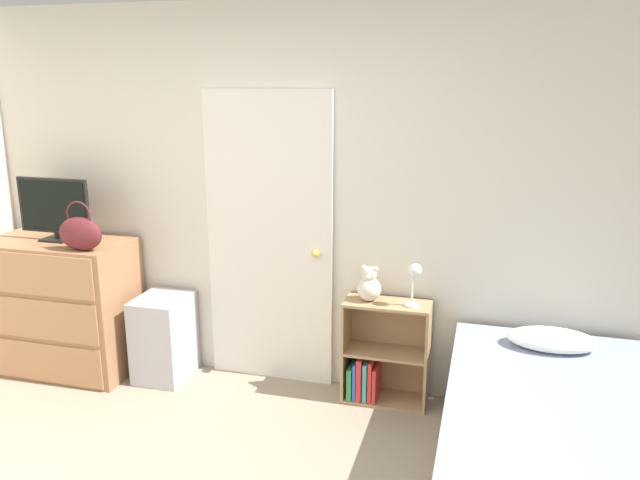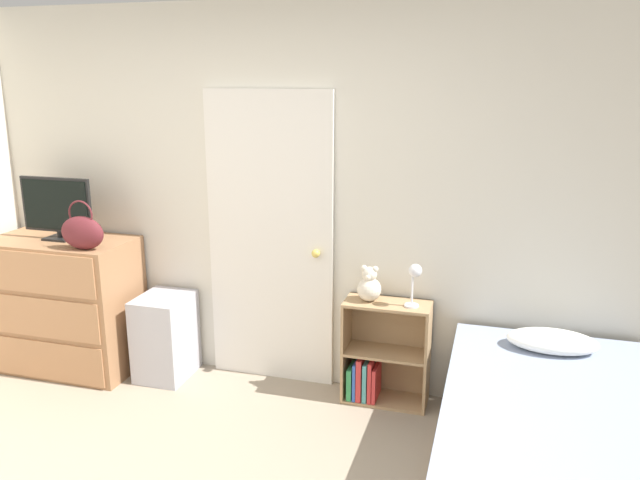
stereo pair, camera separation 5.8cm
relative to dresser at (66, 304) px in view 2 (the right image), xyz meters
The scene contains 10 objects.
wall_back 1.72m from the dresser, 12.18° to the left, with size 10.00×0.06×2.55m.
door_closed 1.60m from the dresser, 10.32° to the left, with size 0.88×0.09×2.00m.
dresser is the anchor object (origin of this frame).
tv 0.71m from the dresser, 82.61° to the left, with size 0.55×0.16×0.44m.
handbag 0.71m from the dresser, 26.59° to the right, with size 0.31×0.13×0.33m.
storage_bin 0.78m from the dresser, ahead, with size 0.34×0.41×0.60m.
bookshelf 2.29m from the dresser, ahead, with size 0.55×0.26×0.69m.
teddy_bear 2.23m from the dresser, ahead, with size 0.15×0.15×0.23m.
desk_lamp 2.53m from the dresser, ahead, with size 0.10×0.10×0.28m.
bed 3.38m from the dresser, 11.84° to the right, with size 1.13×1.95×0.67m.
Camera 2 is at (1.46, -1.89, 2.09)m, focal length 35.00 mm.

